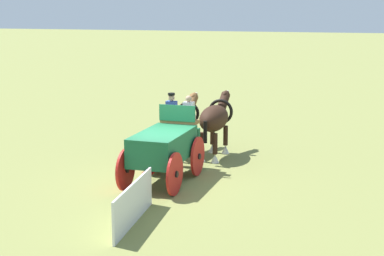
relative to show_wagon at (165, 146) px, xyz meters
name	(u,v)px	position (x,y,z in m)	size (l,w,h in m)	color
ground_plane	(163,182)	(-0.18, 0.01, -1.18)	(220.00, 220.00, 0.00)	olive
show_wagon	(165,146)	(0.00, 0.00, 0.00)	(5.84, 1.90, 2.68)	#195B38
draft_horse_near	(182,120)	(3.61, 0.50, 0.14)	(2.99, 0.98, 2.19)	brown
draft_horse_off	(215,119)	(3.54, -0.80, 0.26)	(3.15, 1.05, 2.32)	#331E14
sponsor_banner	(134,203)	(-3.92, -0.43, -0.63)	(3.20, 0.06, 1.10)	silver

